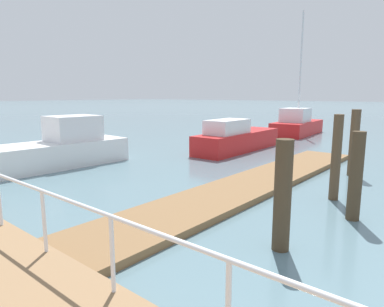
# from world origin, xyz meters

# --- Properties ---
(floating_dock) EXTENTS (14.61, 2.00, 0.18)m
(floating_dock) POSITION_xyz_m (3.81, 8.01, 0.09)
(floating_dock) COLOR olive
(floating_dock) RESTS_ON ground_plane
(boardwalk_railing) EXTENTS (0.06, 23.63, 1.08)m
(boardwalk_railing) POSITION_xyz_m (-3.15, 6.96, 1.25)
(boardwalk_railing) COLOR white
(boardwalk_railing) RESTS_ON boardwalk
(dock_piling_0) EXTENTS (0.27, 0.27, 2.44)m
(dock_piling_0) POSITION_xyz_m (4.18, 5.53, 1.22)
(dock_piling_0) COLOR brown
(dock_piling_0) RESTS_ON ground_plane
(dock_piling_1) EXTENTS (0.32, 0.32, 2.45)m
(dock_piling_1) POSITION_xyz_m (7.66, 5.97, 1.23)
(dock_piling_1) COLOR brown
(dock_piling_1) RESTS_ON ground_plane
(dock_piling_2) EXTENTS (0.31, 0.31, 2.14)m
(dock_piling_2) POSITION_xyz_m (2.84, 4.65, 1.07)
(dock_piling_2) COLOR #473826
(dock_piling_2) RESTS_ON ground_plane
(dock_piling_4) EXTENTS (0.33, 0.33, 2.17)m
(dock_piling_4) POSITION_xyz_m (0.22, 5.27, 1.09)
(dock_piling_4) COLOR #473826
(dock_piling_4) RESTS_ON ground_plane
(moored_boat_0) EXTENTS (6.15, 2.72, 8.90)m
(moored_boat_0) POSITION_xyz_m (18.90, 12.89, 0.75)
(moored_boat_0) COLOR red
(moored_boat_0) RESTS_ON ground_plane
(moored_boat_1) EXTENTS (6.43, 1.88, 1.72)m
(moored_boat_1) POSITION_xyz_m (9.64, 12.33, 0.66)
(moored_boat_1) COLOR red
(moored_boat_1) RESTS_ON ground_plane
(moored_boat_3) EXTENTS (6.56, 2.28, 2.09)m
(moored_boat_3) POSITION_xyz_m (1.33, 15.92, 0.73)
(moored_boat_3) COLOR white
(moored_boat_3) RESTS_ON ground_plane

